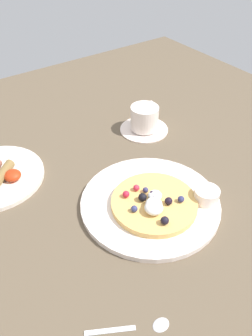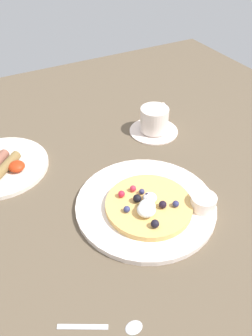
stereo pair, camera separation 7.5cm
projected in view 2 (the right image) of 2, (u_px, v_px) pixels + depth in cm
name	position (u px, v px, depth cm)	size (l,w,h in cm)	color
ground_plane	(100.00, 206.00, 76.16)	(158.15, 146.29, 3.00)	brown
pancake_plate	(146.00, 205.00, 73.49)	(29.81, 29.81, 1.22)	white
pancake_with_berries	(148.00, 205.00, 71.24)	(18.17, 18.17, 3.55)	#E1AD5C
syrup_ramekin	(203.00, 202.00, 71.22)	(5.35, 5.35, 2.91)	white
breakfast_plate	(0.00, 166.00, 83.62)	(23.15, 23.15, 1.07)	silver
coffee_saucer	(154.00, 130.00, 96.02)	(13.43, 13.43, 0.74)	#F6DFD3
coffee_cup	(155.00, 119.00, 93.75)	(9.95, 8.08, 6.50)	white
teaspoon	(117.00, 327.00, 53.71)	(12.16, 7.22, 0.60)	silver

